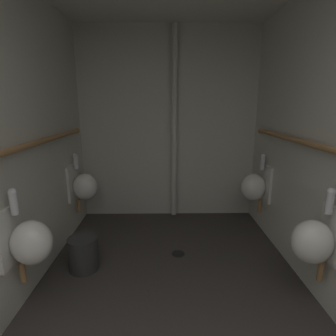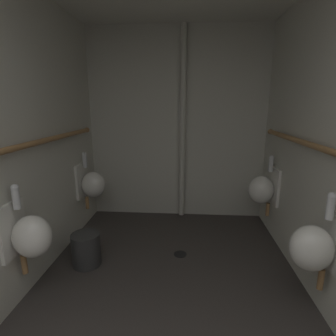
{
  "view_description": "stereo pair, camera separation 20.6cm",
  "coord_description": "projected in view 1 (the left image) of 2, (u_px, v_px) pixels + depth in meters",
  "views": [
    {
      "loc": [
        -0.06,
        0.1,
        1.59
      ],
      "look_at": [
        -0.02,
        2.43,
        1.03
      ],
      "focal_mm": 28.18,
      "sensor_mm": 36.0,
      "label": 1
    },
    {
      "loc": [
        0.15,
        0.1,
        1.59
      ],
      "look_at": [
        -0.02,
        2.43,
        1.03
      ],
      "focal_mm": 28.18,
      "sensor_mm": 36.0,
      "label": 2
    }
  ],
  "objects": [
    {
      "name": "floor",
      "position": [
        172.0,
        312.0,
        2.12
      ],
      "size": [
        2.55,
        3.9,
        0.08
      ],
      "primitive_type": "cube",
      "color": "#383330",
      "rests_on": "ground"
    },
    {
      "name": "wall_back",
      "position": [
        168.0,
        126.0,
        3.67
      ],
      "size": [
        2.55,
        0.06,
        2.61
      ],
      "primitive_type": "cube",
      "color": "beige",
      "rests_on": "ground"
    },
    {
      "name": "urinal_left_mid",
      "position": [
        29.0,
        241.0,
        1.96
      ],
      "size": [
        0.32,
        0.3,
        0.76
      ],
      "color": "silver"
    },
    {
      "name": "urinal_left_far",
      "position": [
        83.0,
        186.0,
        3.29
      ],
      "size": [
        0.32,
        0.3,
        0.76
      ],
      "color": "silver"
    },
    {
      "name": "urinal_right_mid",
      "position": [
        315.0,
        240.0,
        1.97
      ],
      "size": [
        0.32,
        0.3,
        0.76
      ],
      "color": "silver"
    },
    {
      "name": "urinal_right_far",
      "position": [
        255.0,
        186.0,
        3.27
      ],
      "size": [
        0.32,
        0.3,
        0.76
      ],
      "color": "silver"
    },
    {
      "name": "supply_pipe_left",
      "position": [
        6.0,
        152.0,
        1.83
      ],
      "size": [
        0.06,
        3.14,
        0.06
      ],
      "color": "#9E7042"
    },
    {
      "name": "standpipe_back_wall",
      "position": [
        174.0,
        126.0,
        3.57
      ],
      "size": [
        0.08,
        0.08,
        2.56
      ],
      "primitive_type": "cylinder",
      "color": "beige",
      "rests_on": "ground"
    },
    {
      "name": "floor_drain",
      "position": [
        178.0,
        254.0,
        2.88
      ],
      "size": [
        0.14,
        0.14,
        0.01
      ],
      "primitive_type": "cylinder",
      "color": "black",
      "rests_on": "ground"
    },
    {
      "name": "waste_bin",
      "position": [
        83.0,
        253.0,
        2.59
      ],
      "size": [
        0.29,
        0.29,
        0.33
      ],
      "primitive_type": "cylinder",
      "color": "#2D2D2D",
      "rests_on": "ground"
    }
  ]
}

